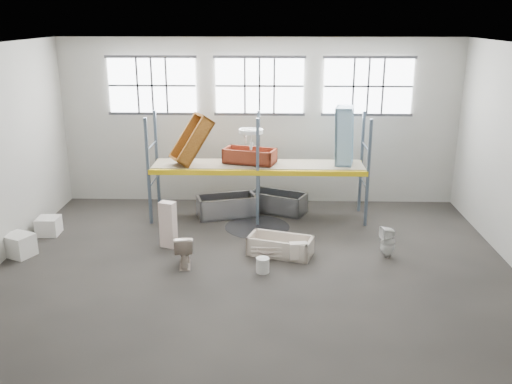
{
  "coord_description": "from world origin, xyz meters",
  "views": [
    {
      "loc": [
        0.4,
        -11.59,
        5.61
      ],
      "look_at": [
        0.0,
        1.5,
        1.4
      ],
      "focal_mm": 38.78,
      "sensor_mm": 36.0,
      "label": 1
    }
  ],
  "objects_px": {
    "steel_tub_left": "(227,206)",
    "toilet_white": "(388,242)",
    "bucket": "(263,265)",
    "toilet_beige": "(184,250)",
    "bathtub_beige": "(280,245)",
    "steel_tub_right": "(278,202)",
    "carton_near": "(19,245)",
    "blue_tub_upright": "(344,136)",
    "rust_tub_flat": "(250,156)",
    "cistern_tall": "(168,225)"
  },
  "relations": [
    {
      "from": "cistern_tall",
      "to": "bucket",
      "type": "xyz_separation_m",
      "value": [
        2.4,
        -1.4,
        -0.42
      ]
    },
    {
      "from": "bucket",
      "to": "toilet_beige",
      "type": "bearing_deg",
      "value": 170.43
    },
    {
      "from": "steel_tub_left",
      "to": "toilet_white",
      "type": "bearing_deg",
      "value": -33.45
    },
    {
      "from": "cistern_tall",
      "to": "toilet_white",
      "type": "bearing_deg",
      "value": 14.77
    },
    {
      "from": "blue_tub_upright",
      "to": "bucket",
      "type": "distance_m",
      "value": 4.85
    },
    {
      "from": "bucket",
      "to": "steel_tub_right",
      "type": "bearing_deg",
      "value": 84.69
    },
    {
      "from": "steel_tub_right",
      "to": "rust_tub_flat",
      "type": "bearing_deg",
      "value": -152.53
    },
    {
      "from": "bathtub_beige",
      "to": "steel_tub_left",
      "type": "xyz_separation_m",
      "value": [
        -1.53,
        2.67,
        0.08
      ]
    },
    {
      "from": "bathtub_beige",
      "to": "toilet_beige",
      "type": "relative_size",
      "value": 1.95
    },
    {
      "from": "toilet_white",
      "to": "steel_tub_left",
      "type": "relative_size",
      "value": 0.46
    },
    {
      "from": "rust_tub_flat",
      "to": "carton_near",
      "type": "height_order",
      "value": "rust_tub_flat"
    },
    {
      "from": "bathtub_beige",
      "to": "toilet_beige",
      "type": "height_order",
      "value": "toilet_beige"
    },
    {
      "from": "bucket",
      "to": "rust_tub_flat",
      "type": "bearing_deg",
      "value": 96.85
    },
    {
      "from": "toilet_white",
      "to": "blue_tub_upright",
      "type": "distance_m",
      "value": 3.51
    },
    {
      "from": "rust_tub_flat",
      "to": "carton_near",
      "type": "bearing_deg",
      "value": -151.93
    },
    {
      "from": "rust_tub_flat",
      "to": "bucket",
      "type": "height_order",
      "value": "rust_tub_flat"
    },
    {
      "from": "rust_tub_flat",
      "to": "blue_tub_upright",
      "type": "height_order",
      "value": "blue_tub_upright"
    },
    {
      "from": "steel_tub_left",
      "to": "blue_tub_upright",
      "type": "bearing_deg",
      "value": 0.52
    },
    {
      "from": "toilet_white",
      "to": "carton_near",
      "type": "height_order",
      "value": "toilet_white"
    },
    {
      "from": "toilet_beige",
      "to": "cistern_tall",
      "type": "height_order",
      "value": "cistern_tall"
    },
    {
      "from": "bathtub_beige",
      "to": "steel_tub_left",
      "type": "height_order",
      "value": "steel_tub_left"
    },
    {
      "from": "toilet_beige",
      "to": "carton_near",
      "type": "distance_m",
      "value": 4.12
    },
    {
      "from": "blue_tub_upright",
      "to": "toilet_beige",
      "type": "bearing_deg",
      "value": -139.87
    },
    {
      "from": "rust_tub_flat",
      "to": "bathtub_beige",
      "type": "bearing_deg",
      "value": -72.17
    },
    {
      "from": "bathtub_beige",
      "to": "carton_near",
      "type": "xyz_separation_m",
      "value": [
        -6.35,
        -0.28,
        0.05
      ]
    },
    {
      "from": "toilet_white",
      "to": "rust_tub_flat",
      "type": "relative_size",
      "value": 0.53
    },
    {
      "from": "bathtub_beige",
      "to": "blue_tub_upright",
      "type": "xyz_separation_m",
      "value": [
        1.78,
        2.7,
        2.17
      ]
    },
    {
      "from": "toilet_beige",
      "to": "blue_tub_upright",
      "type": "height_order",
      "value": "blue_tub_upright"
    },
    {
      "from": "bathtub_beige",
      "to": "carton_near",
      "type": "bearing_deg",
      "value": -160.55
    },
    {
      "from": "steel_tub_left",
      "to": "rust_tub_flat",
      "type": "relative_size",
      "value": 1.16
    },
    {
      "from": "toilet_white",
      "to": "steel_tub_left",
      "type": "height_order",
      "value": "toilet_white"
    },
    {
      "from": "bathtub_beige",
      "to": "toilet_white",
      "type": "distance_m",
      "value": 2.6
    },
    {
      "from": "toilet_beige",
      "to": "steel_tub_left",
      "type": "bearing_deg",
      "value": -109.58
    },
    {
      "from": "toilet_white",
      "to": "steel_tub_right",
      "type": "height_order",
      "value": "toilet_white"
    },
    {
      "from": "blue_tub_upright",
      "to": "carton_near",
      "type": "bearing_deg",
      "value": -159.91
    },
    {
      "from": "bathtub_beige",
      "to": "steel_tub_right",
      "type": "bearing_deg",
      "value": 107.54
    },
    {
      "from": "bathtub_beige",
      "to": "toilet_white",
      "type": "bearing_deg",
      "value": 15.66
    },
    {
      "from": "steel_tub_right",
      "to": "rust_tub_flat",
      "type": "height_order",
      "value": "rust_tub_flat"
    },
    {
      "from": "cistern_tall",
      "to": "carton_near",
      "type": "bearing_deg",
      "value": -149.93
    },
    {
      "from": "blue_tub_upright",
      "to": "bucket",
      "type": "bearing_deg",
      "value": -120.6
    },
    {
      "from": "cistern_tall",
      "to": "steel_tub_right",
      "type": "xyz_separation_m",
      "value": [
        2.78,
        2.69,
        -0.3
      ]
    },
    {
      "from": "steel_tub_left",
      "to": "carton_near",
      "type": "distance_m",
      "value": 5.64
    },
    {
      "from": "toilet_white",
      "to": "bucket",
      "type": "relative_size",
      "value": 2.17
    },
    {
      "from": "bathtub_beige",
      "to": "bucket",
      "type": "xyz_separation_m",
      "value": [
        -0.41,
        -1.02,
        -0.05
      ]
    },
    {
      "from": "toilet_beige",
      "to": "toilet_white",
      "type": "height_order",
      "value": "toilet_beige"
    },
    {
      "from": "blue_tub_upright",
      "to": "carton_near",
      "type": "distance_m",
      "value": 8.91
    },
    {
      "from": "cistern_tall",
      "to": "blue_tub_upright",
      "type": "xyz_separation_m",
      "value": [
        4.6,
        2.31,
        1.8
      ]
    },
    {
      "from": "rust_tub_flat",
      "to": "toilet_beige",
      "type": "bearing_deg",
      "value": -112.62
    },
    {
      "from": "steel_tub_right",
      "to": "carton_near",
      "type": "relative_size",
      "value": 2.54
    },
    {
      "from": "cistern_tall",
      "to": "toilet_white",
      "type": "distance_m",
      "value": 5.43
    }
  ]
}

